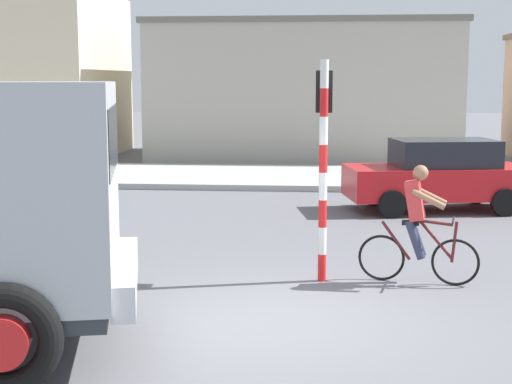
{
  "coord_description": "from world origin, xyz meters",
  "views": [
    {
      "loc": [
        0.54,
        -9.23,
        2.93
      ],
      "look_at": [
        -0.52,
        2.5,
        1.2
      ],
      "focal_mm": 54.09,
      "sensor_mm": 36.0,
      "label": 1
    }
  ],
  "objects_px": {
    "cyclist": "(418,224)",
    "car_red_near": "(439,174)",
    "car_white_mid": "(8,178)",
    "traffic_light_pole": "(324,140)"
  },
  "relations": [
    {
      "from": "cyclist",
      "to": "car_white_mid",
      "type": "height_order",
      "value": "cyclist"
    },
    {
      "from": "car_red_near",
      "to": "car_white_mid",
      "type": "relative_size",
      "value": 1.03
    },
    {
      "from": "car_red_near",
      "to": "car_white_mid",
      "type": "height_order",
      "value": "same"
    },
    {
      "from": "cyclist",
      "to": "car_red_near",
      "type": "xyz_separation_m",
      "value": [
        1.2,
        6.37,
        -0.05
      ]
    },
    {
      "from": "cyclist",
      "to": "traffic_light_pole",
      "type": "xyz_separation_m",
      "value": [
        -1.37,
        0.07,
        1.2
      ]
    },
    {
      "from": "cyclist",
      "to": "car_red_near",
      "type": "bearing_deg",
      "value": 79.35
    },
    {
      "from": "cyclist",
      "to": "traffic_light_pole",
      "type": "distance_m",
      "value": 1.82
    },
    {
      "from": "cyclist",
      "to": "traffic_light_pole",
      "type": "bearing_deg",
      "value": 177.07
    },
    {
      "from": "traffic_light_pole",
      "to": "car_white_mid",
      "type": "bearing_deg",
      "value": 144.37
    },
    {
      "from": "cyclist",
      "to": "traffic_light_pole",
      "type": "height_order",
      "value": "traffic_light_pole"
    }
  ]
}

